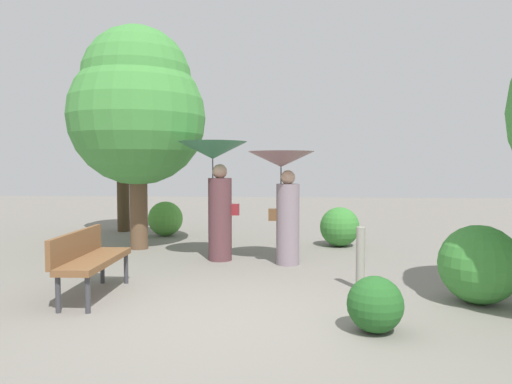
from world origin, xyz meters
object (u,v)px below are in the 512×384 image
at_px(tree_mid_left, 137,106).
at_px(person_left, 216,175).
at_px(path_marker_post, 360,258).
at_px(park_bench, 89,257).
at_px(tree_near_left, 122,134).
at_px(person_right, 284,185).

bearing_deg(tree_mid_left, person_left, -30.14).
bearing_deg(path_marker_post, tree_mid_left, 144.99).
xyz_separation_m(person_left, park_bench, (-1.23, -2.41, -0.98)).
relative_size(tree_near_left, tree_mid_left, 0.83).
relative_size(person_left, tree_mid_left, 0.47).
bearing_deg(person_left, person_right, -105.33).
relative_size(person_right, path_marker_post, 2.26).
distance_m(park_bench, path_marker_post, 3.54).
height_order(person_right, tree_near_left, tree_near_left).
relative_size(person_right, tree_near_left, 0.52).
relative_size(tree_mid_left, path_marker_post, 5.22).
distance_m(person_left, tree_near_left, 4.61).
height_order(person_right, tree_mid_left, tree_mid_left).
bearing_deg(tree_near_left, person_right, -41.81).
bearing_deg(tree_mid_left, tree_near_left, 116.59).
bearing_deg(person_left, path_marker_post, -131.13).
relative_size(park_bench, path_marker_post, 1.80).
relative_size(person_left, park_bench, 1.37).
bearing_deg(person_left, tree_near_left, 37.81).
xyz_separation_m(person_right, path_marker_post, (1.06, -1.52, -0.92)).
height_order(tree_near_left, tree_mid_left, tree_mid_left).
relative_size(person_left, path_marker_post, 2.47).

